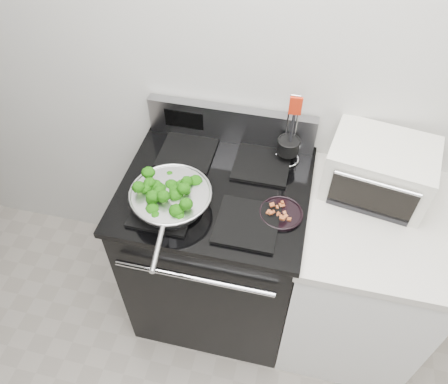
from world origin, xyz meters
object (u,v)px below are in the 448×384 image
(bacon_plate, at_px, (281,211))
(toaster_oven, at_px, (379,169))
(gas_range, at_px, (217,249))
(utensil_holder, at_px, (288,149))
(skillet, at_px, (171,198))

(bacon_plate, relative_size, toaster_oven, 0.39)
(gas_range, distance_m, toaster_oven, 0.87)
(utensil_holder, bearing_deg, skillet, -140.57)
(skillet, xyz_separation_m, toaster_oven, (0.79, 0.31, 0.03))
(gas_range, relative_size, skillet, 2.18)
(skillet, bearing_deg, toaster_oven, 13.93)
(gas_range, height_order, utensil_holder, utensil_holder)
(gas_range, xyz_separation_m, bacon_plate, (0.29, -0.09, 0.48))
(gas_range, xyz_separation_m, utensil_holder, (0.27, 0.22, 0.52))
(utensil_holder, bearing_deg, bacon_plate, -89.47)
(gas_range, relative_size, utensil_holder, 3.29)
(skillet, distance_m, utensil_holder, 0.56)
(bacon_plate, xyz_separation_m, toaster_oven, (0.36, 0.25, 0.07))
(gas_range, distance_m, skillet, 0.56)
(skillet, relative_size, toaster_oven, 1.15)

